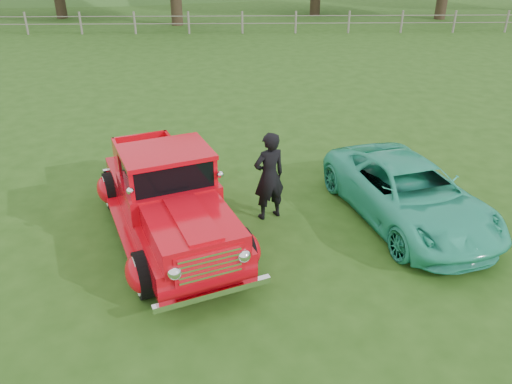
{
  "coord_description": "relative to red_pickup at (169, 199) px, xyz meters",
  "views": [
    {
      "loc": [
        0.06,
        -7.15,
        5.1
      ],
      "look_at": [
        0.26,
        1.2,
        0.74
      ],
      "focal_mm": 35.0,
      "sensor_mm": 36.0,
      "label": 1
    }
  ],
  "objects": [
    {
      "name": "distant_hills",
      "position": [
        -2.75,
        58.59,
        -5.34
      ],
      "size": [
        116.0,
        60.0,
        18.0
      ],
      "color": "#316625",
      "rests_on": "ground"
    },
    {
      "name": "teal_sedan",
      "position": [
        4.58,
        0.49,
        -0.21
      ],
      "size": [
        3.05,
        4.62,
        1.18
      ],
      "primitive_type": "imported",
      "rotation": [
        0.0,
        0.0,
        0.28
      ],
      "color": "#2CB38E",
      "rests_on": "ground"
    },
    {
      "name": "man",
      "position": [
        1.86,
        0.67,
        0.1
      ],
      "size": [
        0.78,
        0.67,
        1.8
      ],
      "primitive_type": "imported",
      "rotation": [
        0.0,
        0.0,
        3.59
      ],
      "color": "black",
      "rests_on": "ground"
    },
    {
      "name": "ground",
      "position": [
        1.34,
        -0.87,
        -0.8
      ],
      "size": [
        140.0,
        140.0,
        0.0
      ],
      "primitive_type": "plane",
      "color": "#244813",
      "rests_on": "ground"
    },
    {
      "name": "fence_line",
      "position": [
        1.34,
        21.13,
        -0.19
      ],
      "size": [
        48.0,
        0.12,
        1.2
      ],
      "color": "slate",
      "rests_on": "ground"
    },
    {
      "name": "red_pickup",
      "position": [
        0.0,
        0.0,
        0.0
      ],
      "size": [
        3.53,
        5.28,
        1.78
      ],
      "rotation": [
        0.0,
        0.0,
        0.39
      ],
      "color": "black",
      "rests_on": "ground"
    }
  ]
}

